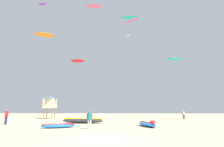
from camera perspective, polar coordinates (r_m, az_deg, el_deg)
name	(u,v)px	position (r m, az deg, el deg)	size (l,w,h in m)	color
ground_plane	(103,139)	(12.73, -2.74, -18.70)	(120.00, 120.00, 0.00)	beige
person_foreground	(90,118)	(18.52, -6.59, -12.95)	(0.55, 0.37, 1.66)	silver
person_midground	(6,116)	(26.82, -28.59, -10.84)	(0.39, 0.55, 1.72)	navy
person_left	(184,114)	(37.48, 20.24, -11.05)	(0.51, 0.35, 1.54)	#2D2D33
kite_grounded_near	(83,121)	(25.95, -8.60, -13.52)	(5.60, 2.26, 0.64)	#2D2D33
kite_grounded_mid	(147,124)	(21.38, 10.26, -14.46)	(2.01, 4.10, 0.49)	blue
kite_grounded_far	(58,126)	(20.30, -15.49, -14.59)	(3.44, 2.23, 0.39)	blue
lifeguard_tower	(50,102)	(38.45, -17.70, -7.94)	(2.30, 2.30, 4.15)	#8C704C
cooler_box	(152,122)	(26.41, 11.71, -13.70)	(0.56, 0.36, 0.32)	red
kite_aloft_0	(129,17)	(41.79, 5.02, 16.05)	(3.50, 1.39, 0.46)	#19B29E
kite_aloft_2	(175,59)	(50.59, 17.92, 4.03)	(4.11, 2.09, 0.56)	#19B29E
kite_aloft_3	(132,20)	(55.26, 5.97, 15.29)	(4.12, 4.10, 0.75)	#E5598C
kite_aloft_4	(42,4)	(50.37, -19.74, 18.59)	(2.30, 1.20, 0.38)	purple
kite_aloft_5	(127,35)	(56.67, 4.51, 11.07)	(1.90, 1.86, 0.35)	white
kite_aloft_6	(94,6)	(49.75, -5.32, 19.08)	(3.95, 1.54, 0.93)	#E5598C
kite_aloft_7	(45,35)	(48.36, -19.11, 10.68)	(4.63, 3.11, 0.99)	orange
kite_aloft_9	(78,61)	(55.06, -10.02, 3.67)	(3.92, 1.16, 0.95)	red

